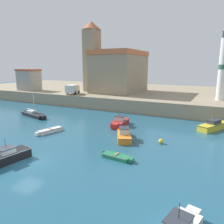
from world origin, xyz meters
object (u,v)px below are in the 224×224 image
object	(u,v)px
dinghy_green_0	(117,156)
motorboat_yellow_5	(213,126)
motorboat_black_1	(7,156)
harbor_shed_mid_row	(29,80)
motorboat_red_4	(120,122)
motorboat_orange_2	(124,135)
sailboat_black_7	(34,114)
truck_on_quay	(73,89)
mooring_buoy	(161,141)
dinghy_white_6	(50,131)
lighthouse	(224,66)
church	(116,69)

from	to	relation	value
dinghy_green_0	motorboat_yellow_5	world-z (taller)	motorboat_yellow_5
motorboat_black_1	harbor_shed_mid_row	distance (m)	43.16
motorboat_red_4	motorboat_orange_2	bearing A→B (deg)	-59.66
dinghy_green_0	sailboat_black_7	bearing A→B (deg)	156.28
motorboat_black_1	truck_on_quay	world-z (taller)	truck_on_quay
motorboat_orange_2	mooring_buoy	bearing A→B (deg)	5.79
sailboat_black_7	harbor_shed_mid_row	size ratio (longest dim) A/B	1.23
motorboat_black_1	motorboat_red_4	distance (m)	17.81
dinghy_white_6	motorboat_yellow_5	bearing A→B (deg)	31.43
lighthouse	truck_on_quay	xyz separation A→B (m)	(-31.90, -5.42, -5.45)
motorboat_red_4	lighthouse	xyz separation A→B (m)	(13.70, 17.11, 8.78)
dinghy_green_0	dinghy_white_6	size ratio (longest dim) A/B	0.83
sailboat_black_7	church	xyz separation A→B (m)	(5.84, 22.80, 8.04)
truck_on_quay	church	bearing A→B (deg)	53.07
dinghy_white_6	motorboat_black_1	bearing A→B (deg)	-71.18
dinghy_white_6	lighthouse	size ratio (longest dim) A/B	0.31
dinghy_green_0	church	bearing A→B (deg)	116.82
motorboat_black_1	sailboat_black_7	world-z (taller)	sailboat_black_7
truck_on_quay	motorboat_orange_2	bearing A→B (deg)	-38.88
motorboat_orange_2	truck_on_quay	world-z (taller)	truck_on_quay
motorboat_black_1	church	world-z (taller)	church
motorboat_red_4	truck_on_quay	bearing A→B (deg)	147.27
motorboat_red_4	truck_on_quay	world-z (taller)	truck_on_quay
motorboat_black_1	motorboat_orange_2	bearing A→B (deg)	57.60
sailboat_black_7	lighthouse	size ratio (longest dim) A/B	0.52
dinghy_white_6	church	bearing A→B (deg)	97.71
sailboat_black_7	harbor_shed_mid_row	distance (m)	23.38
harbor_shed_mid_row	lighthouse	bearing A→B (deg)	4.77
church	motorboat_orange_2	bearing A→B (deg)	-61.37
motorboat_yellow_5	dinghy_white_6	xyz separation A→B (m)	(-20.64, -12.61, -0.29)
mooring_buoy	harbor_shed_mid_row	size ratio (longest dim) A/B	0.10
motorboat_yellow_5	harbor_shed_mid_row	xyz separation A→B (m)	(-47.64, 8.48, 5.06)
motorboat_red_4	harbor_shed_mid_row	xyz separation A→B (m)	(-34.30, 13.11, 5.04)
church	truck_on_quay	size ratio (longest dim) A/B	3.78
motorboat_red_4	motorboat_black_1	bearing A→B (deg)	-103.37
motorboat_orange_2	mooring_buoy	size ratio (longest dim) A/B	8.50
motorboat_black_1	motorboat_red_4	bearing A→B (deg)	76.63
motorboat_red_4	sailboat_black_7	bearing A→B (deg)	-173.89
motorboat_yellow_5	mooring_buoy	bearing A→B (deg)	-118.35
dinghy_white_6	harbor_shed_mid_row	distance (m)	34.67
sailboat_black_7	lighthouse	bearing A→B (deg)	31.61
motorboat_yellow_5	truck_on_quay	size ratio (longest dim) A/B	1.31
motorboat_orange_2	truck_on_quay	xyz separation A→B (m)	(-21.50, 17.33, 3.36)
sailboat_black_7	mooring_buoy	xyz separation A→B (m)	(25.13, -3.33, -0.15)
dinghy_green_0	harbor_shed_mid_row	distance (m)	46.98
church	lighthouse	distance (m)	25.24
motorboat_yellow_5	harbor_shed_mid_row	distance (m)	48.65
dinghy_green_0	motorboat_orange_2	xyz separation A→B (m)	(-1.96, 6.00, 0.30)
dinghy_green_0	lighthouse	size ratio (longest dim) A/B	0.26
truck_on_quay	motorboat_black_1	bearing A→B (deg)	-64.12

